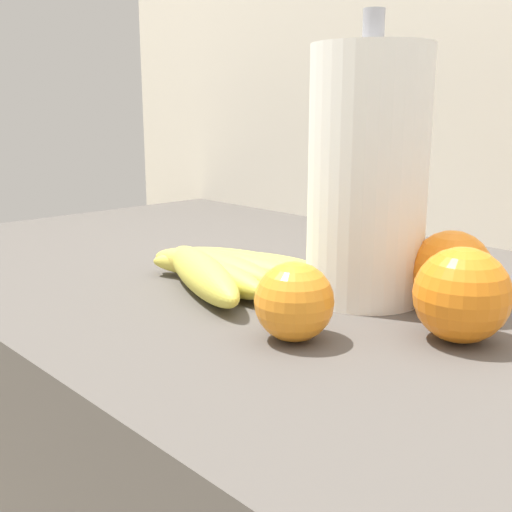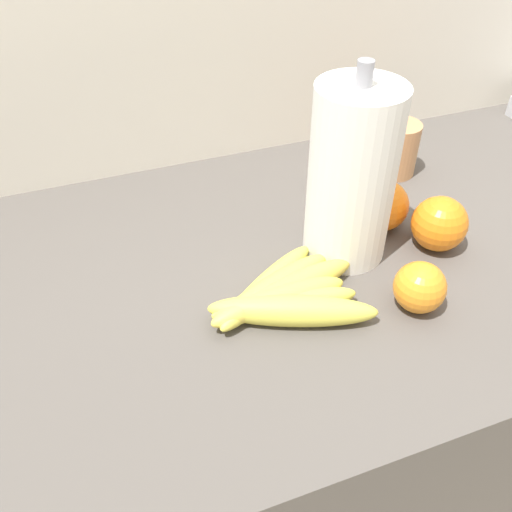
# 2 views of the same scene
# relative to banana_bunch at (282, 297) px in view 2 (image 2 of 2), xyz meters

# --- Properties ---
(ground_plane) EXTENTS (6.00, 6.00, 0.00)m
(ground_plane) POSITION_rel_banana_bunch_xyz_m (0.41, 0.08, -0.89)
(ground_plane) COLOR beige
(counter) EXTENTS (1.88, 0.62, 0.87)m
(counter) POSITION_rel_banana_bunch_xyz_m (0.41, 0.08, -0.45)
(counter) COLOR #514C47
(counter) RESTS_ON ground
(wall_back) EXTENTS (2.28, 0.06, 1.30)m
(wall_back) POSITION_rel_banana_bunch_xyz_m (0.41, 0.42, -0.24)
(wall_back) COLOR silver
(wall_back) RESTS_ON ground
(banana_bunch) EXTENTS (0.22, 0.18, 0.04)m
(banana_bunch) POSITION_rel_banana_bunch_xyz_m (0.00, 0.00, 0.00)
(banana_bunch) COLOR #DBD14C
(banana_bunch) RESTS_ON counter
(orange_far_right) EXTENTS (0.07, 0.07, 0.07)m
(orange_far_right) POSITION_rel_banana_bunch_xyz_m (0.16, -0.06, 0.01)
(orange_far_right) COLOR orange
(orange_far_right) RESTS_ON counter
(orange_back_right) EXTENTS (0.08, 0.08, 0.08)m
(orange_back_right) POSITION_rel_banana_bunch_xyz_m (0.20, 0.11, 0.02)
(orange_back_right) COLOR orange
(orange_back_right) RESTS_ON counter
(orange_center) EXTENTS (0.08, 0.08, 0.08)m
(orange_center) POSITION_rel_banana_bunch_xyz_m (0.25, 0.04, 0.02)
(orange_center) COLOR orange
(orange_center) RESTS_ON counter
(orange_front) EXTENTS (0.07, 0.07, 0.07)m
(orange_front) POSITION_rel_banana_bunch_xyz_m (0.11, 0.09, 0.02)
(orange_front) COLOR orange
(orange_front) RESTS_ON counter
(paper_towel_roll) EXTENTS (0.11, 0.11, 0.27)m
(paper_towel_roll) POSITION_rel_banana_bunch_xyz_m (0.13, 0.08, 0.10)
(paper_towel_roll) COLOR white
(paper_towel_roll) RESTS_ON counter
(mug) EXTENTS (0.07, 0.07, 0.09)m
(mug) POSITION_rel_banana_bunch_xyz_m (0.30, 0.24, 0.03)
(mug) COLOR tan
(mug) RESTS_ON counter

